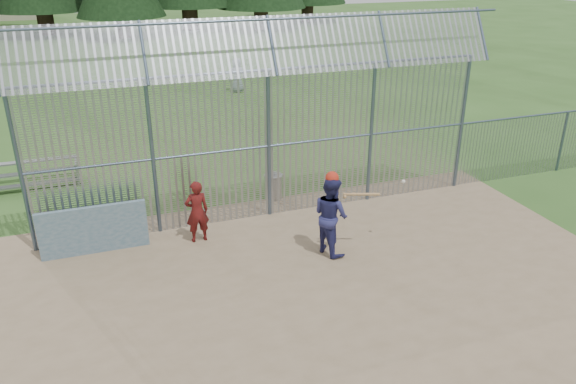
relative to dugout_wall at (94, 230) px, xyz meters
name	(u,v)px	position (x,y,z in m)	size (l,w,h in m)	color
ground	(318,279)	(4.60, -2.90, -0.62)	(120.00, 120.00, 0.00)	#2D511E
dirt_infield	(327,291)	(4.60, -3.40, -0.61)	(14.00, 10.00, 0.02)	#756047
dugout_wall	(94,230)	(0.00, 0.00, 0.00)	(2.50, 0.12, 1.20)	#38566B
batter	(331,215)	(5.33, -1.86, 0.37)	(0.94, 0.73, 1.94)	navy
onlooker	(197,211)	(2.45, -0.25, 0.20)	(0.59, 0.38, 1.60)	maroon
bg_kid_standing	(237,75)	(7.46, 14.82, 0.24)	(0.84, 0.55, 1.72)	slate
batting_gear	(337,180)	(5.45, -1.88, 1.26)	(1.99, 0.48, 0.65)	#B12717
trash_can	(273,186)	(5.04, 1.61, -0.24)	(0.56, 0.56, 0.82)	#999DA2
bleacher	(29,174)	(-1.76, 4.96, -0.21)	(3.00, 0.95, 0.72)	slate
backstop_fence	(333,127)	(6.41, 0.53, 1.74)	(20.09, 0.81, 5.30)	#47566B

